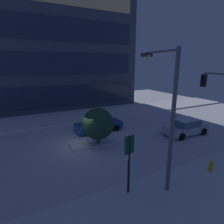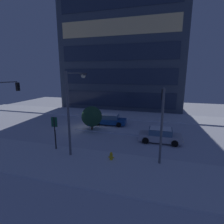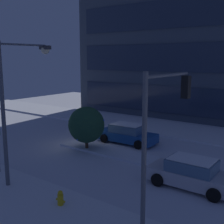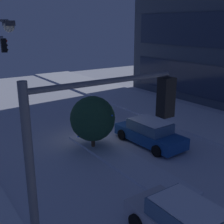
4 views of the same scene
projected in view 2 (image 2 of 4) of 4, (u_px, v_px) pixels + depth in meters
name	position (u px, v px, depth m)	size (l,w,h in m)	color
ground	(89.00, 129.00, 22.32)	(52.00, 52.00, 0.00)	silver
curb_strip_near	(48.00, 159.00, 14.25)	(52.00, 5.20, 0.14)	silver
curb_strip_far	(109.00, 114.00, 30.35)	(52.00, 5.20, 0.14)	silver
median_strip	(110.00, 130.00, 21.58)	(9.00, 1.80, 0.14)	silver
office_tower_main	(125.00, 35.00, 37.12)	(24.33, 13.89, 30.40)	#384251
car_near	(160.00, 135.00, 18.00)	(4.39, 2.03, 1.49)	#B7B7C1
car_far	(110.00, 120.00, 24.21)	(4.72, 2.14, 1.49)	#19478C
traffic_light_corner_near_left	(1.00, 99.00, 18.81)	(0.32, 4.57, 6.28)	#565960
traffic_light_corner_near_right	(162.00, 109.00, 14.14)	(0.32, 3.95, 5.96)	#565960
street_lamp_arched	(73.00, 101.00, 14.68)	(0.64, 2.87, 7.22)	#565960
fire_hydrant	(111.00, 157.00, 14.04)	(0.48, 0.26, 0.80)	gold
parking_info_sign	(55.00, 129.00, 15.73)	(0.55, 0.14, 3.19)	black
decorated_tree_median	(92.00, 116.00, 21.41)	(2.56, 2.56, 3.11)	#473323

